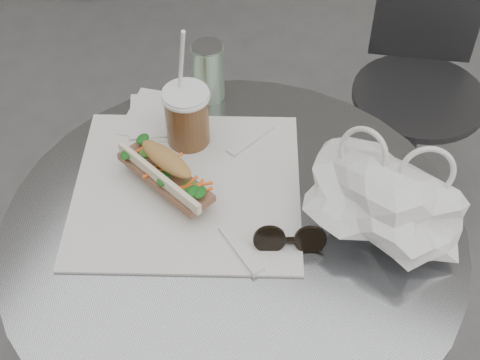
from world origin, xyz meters
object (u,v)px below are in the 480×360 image
at_px(chair_far, 410,120).
at_px(iced_coffee, 187,116).
at_px(sunglasses, 290,240).
at_px(banh_mi, 166,173).
at_px(drink_can, 208,72).
at_px(cafe_table, 234,315).

bearing_deg(chair_far, iced_coffee, 51.65).
height_order(iced_coffee, sunglasses, iced_coffee).
xyz_separation_m(chair_far, banh_mi, (-0.29, -0.85, 0.47)).
xyz_separation_m(iced_coffee, drink_can, (-0.02, 0.13, -0.00)).
bearing_deg(drink_can, iced_coffee, -80.21).
xyz_separation_m(banh_mi, iced_coffee, (-0.02, 0.12, 0.02)).
xyz_separation_m(cafe_table, sunglasses, (0.10, -0.00, 0.29)).
distance_m(cafe_table, drink_can, 0.47).
relative_size(chair_far, banh_mi, 2.74).
relative_size(cafe_table, chair_far, 1.11).
distance_m(iced_coffee, drink_can, 0.13).
distance_m(banh_mi, drink_can, 0.26).
xyz_separation_m(cafe_table, banh_mi, (-0.14, 0.03, 0.32)).
xyz_separation_m(chair_far, iced_coffee, (-0.31, -0.73, 0.49)).
bearing_deg(sunglasses, iced_coffee, 125.28).
relative_size(chair_far, drink_can, 5.74).
height_order(banh_mi, iced_coffee, iced_coffee).
bearing_deg(sunglasses, cafe_table, 153.74).
distance_m(sunglasses, drink_can, 0.40).
height_order(chair_far, banh_mi, banh_mi).
height_order(cafe_table, banh_mi, banh_mi).
bearing_deg(iced_coffee, chair_far, 66.91).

